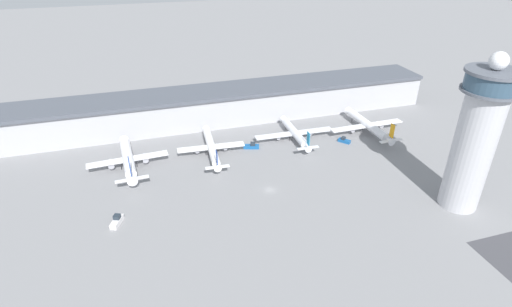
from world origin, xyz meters
The scene contains 10 objects.
ground_plane centered at (0.00, 0.00, 0.00)m, with size 1000.00×1000.00×0.00m, color gray.
terminal_building centered at (0.00, 70.00, 8.77)m, with size 220.29×25.00×17.35m.
control_tower centered at (63.18, -28.74, 27.57)m, with size 18.05×18.05×56.41m.
airplane_gate_alpha centered at (-51.66, 33.00, 4.59)m, with size 33.60×37.45×14.24m.
airplane_gate_bravo centered at (-15.85, 34.36, 4.01)m, with size 30.32×39.10×11.52m.
airplane_gate_charlie centered at (25.38, 37.20, 3.73)m, with size 38.89×34.66×11.46m.
airplane_gate_delta centered at (62.95, 33.86, 4.24)m, with size 39.24×39.48×12.75m.
service_truck_catering centered at (47.11, 28.01, 0.93)m, with size 5.35×5.88×2.67m.
service_truck_fuel centered at (3.14, 35.23, 1.00)m, with size 7.63×4.58×2.88m.
service_truck_baggage centered at (-56.69, -3.98, 1.11)m, with size 4.87×7.23×3.19m.
Camera 1 is at (-42.81, -121.68, 87.61)m, focal length 28.00 mm.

